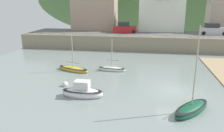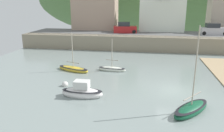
{
  "view_description": "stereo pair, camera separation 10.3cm",
  "coord_description": "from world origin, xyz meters",
  "views": [
    {
      "loc": [
        -2.36,
        -19.79,
        7.78
      ],
      "look_at": [
        -5.99,
        2.61,
        1.28
      ],
      "focal_mm": 35.98,
      "sensor_mm": 36.0,
      "label": 1
    },
    {
      "loc": [
        -2.26,
        -19.78,
        7.78
      ],
      "look_at": [
        -5.99,
        2.61,
        1.28
      ],
      "focal_mm": 35.98,
      "sensor_mm": 36.0,
      "label": 2
    }
  ],
  "objects": [
    {
      "name": "sailboat_nearest_shore",
      "position": [
        -6.39,
        5.02,
        0.23
      ],
      "size": [
        3.35,
        1.24,
        3.9
      ],
      "rotation": [
        0.0,
        0.0,
        -0.11
      ],
      "color": "white",
      "rests_on": "ground"
    },
    {
      "name": "mooring_buoy",
      "position": [
        -10.01,
        -0.62,
        0.17
      ],
      "size": [
        0.58,
        0.58,
        0.58
      ],
      "color": "silver",
      "rests_on": "ground"
    },
    {
      "name": "sailboat_far_left",
      "position": [
        -10.87,
        4.3,
        0.22
      ],
      "size": [
        4.33,
        2.6,
        4.58
      ],
      "rotation": [
        0.0,
        0.0,
        -0.36
      ],
      "color": "gold",
      "rests_on": "ground"
    },
    {
      "name": "parked_car_by_wall",
      "position": [
        8.41,
        20.7,
        3.2
      ],
      "size": [
        4.15,
        1.82,
        1.95
      ],
      "rotation": [
        0.0,
        0.0,
        0.03
      ],
      "color": "#BAB8BD",
      "rests_on": "ground"
    },
    {
      "name": "waterfront_building_centre",
      "position": [
        -0.11,
        25.2,
        6.81
      ],
      "size": [
        8.51,
        5.79,
        8.67
      ],
      "color": "white",
      "rests_on": "ground"
    },
    {
      "name": "quay_seawall",
      "position": [
        0.0,
        17.5,
        1.36
      ],
      "size": [
        48.0,
        9.4,
        2.4
      ],
      "color": "gray",
      "rests_on": "ground"
    },
    {
      "name": "rowboat_small_beached",
      "position": [
        -7.69,
        -2.71,
        0.4
      ],
      "size": [
        3.6,
        1.36,
        1.63
      ],
      "rotation": [
        0.0,
        0.0,
        -0.01
      ],
      "color": "white",
      "rests_on": "ground"
    },
    {
      "name": "dinghy_open_wooden",
      "position": [
        1.01,
        -4.17,
        0.28
      ],
      "size": [
        3.51,
        3.92,
        6.48
      ],
      "rotation": [
        0.0,
        0.0,
        0.89
      ],
      "color": "#145334",
      "rests_on": "ground"
    },
    {
      "name": "parked_car_near_slipway",
      "position": [
        -6.63,
        20.7,
        3.2
      ],
      "size": [
        4.24,
        2.08,
        1.95
      ],
      "rotation": [
        0.0,
        0.0,
        0.09
      ],
      "color": "#B11F20",
      "rests_on": "ground"
    }
  ]
}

